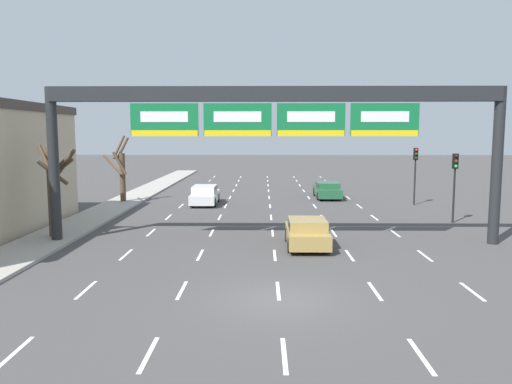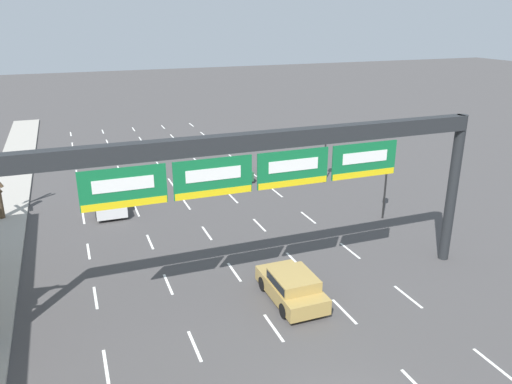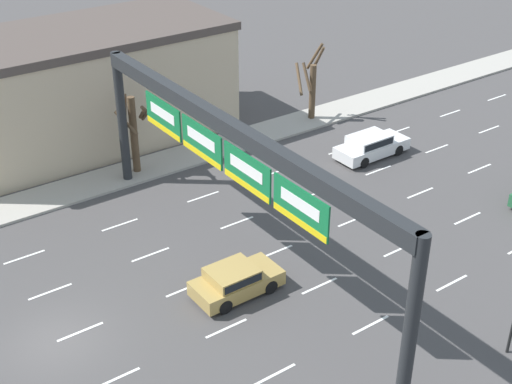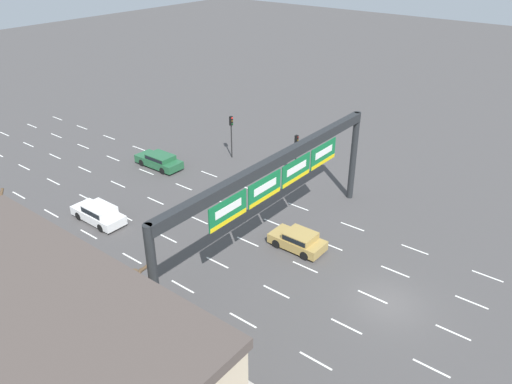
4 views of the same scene
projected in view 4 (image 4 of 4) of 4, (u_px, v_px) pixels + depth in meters
ground_plane at (387, 304)px, 30.41m from camera, size 220.00×220.00×0.00m
lane_dashes at (222, 230)px, 37.80m from camera, size 13.32×67.00×0.01m
sign_gantry at (277, 176)px, 32.19m from camera, size 21.91×0.70×7.56m
building_near at (34, 361)px, 21.78m from camera, size 8.33×17.91×7.06m
car_white at (99, 213)px, 38.59m from camera, size 1.88×4.72×1.45m
car_gold at (298, 240)px, 35.33m from camera, size 1.92×3.98×1.37m
car_green at (159, 160)px, 47.54m from camera, size 1.95×4.88×1.34m
traffic_light_near_gantry at (231, 128)px, 48.49m from camera, size 0.30×0.35×4.28m
traffic_light_mid_block at (296, 148)px, 44.40m from camera, size 0.30×0.35×4.16m
tree_bare_closest at (138, 299)px, 26.54m from camera, size 1.93×2.30×4.65m
tree_bare_second at (9, 226)px, 33.62m from camera, size 1.86×2.15×5.06m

